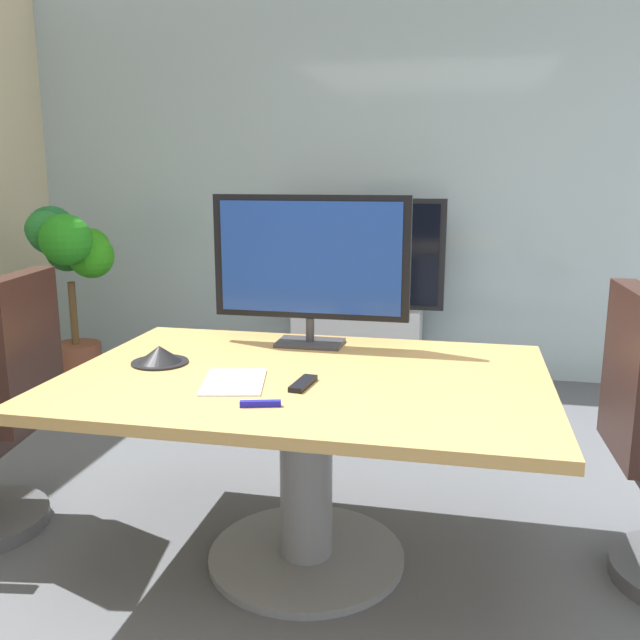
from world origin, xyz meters
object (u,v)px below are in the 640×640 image
object	(u,v)px
potted_plant	(70,265)
remote_control	(303,383)
conference_phone	(160,356)
conference_table	(306,424)
wall_display_unit	(358,321)
tv_monitor	(310,261)

from	to	relation	value
potted_plant	remote_control	distance (m)	2.88
conference_phone	conference_table	bearing A→B (deg)	-1.93
conference_table	remote_control	size ratio (longest dim) A/B	10.31
conference_table	wall_display_unit	world-z (taller)	wall_display_unit
conference_phone	tv_monitor	bearing A→B (deg)	39.56
tv_monitor	remote_control	xyz separation A→B (m)	(0.11, -0.58, -0.35)
remote_control	conference_phone	bearing A→B (deg)	171.20
potted_plant	remote_control	size ratio (longest dim) A/B	7.41
conference_table	tv_monitor	world-z (taller)	tv_monitor
potted_plant	remote_control	bearing A→B (deg)	-42.71
wall_display_unit	tv_monitor	bearing A→B (deg)	-87.20
tv_monitor	wall_display_unit	xyz separation A→B (m)	(-0.09, 1.91, -0.67)
conference_table	tv_monitor	xyz separation A→B (m)	(-0.08, 0.44, 0.56)
wall_display_unit	potted_plant	bearing A→B (deg)	-164.52
potted_plant	remote_control	xyz separation A→B (m)	(2.11, -1.95, -0.10)
wall_display_unit	potted_plant	world-z (taller)	wall_display_unit
wall_display_unit	remote_control	size ratio (longest dim) A/B	7.71
conference_table	conference_phone	bearing A→B (deg)	178.07
tv_monitor	potted_plant	distance (m)	2.45
wall_display_unit	remote_control	xyz separation A→B (m)	(0.20, -2.48, 0.32)
conference_table	conference_phone	size ratio (longest dim) A/B	7.97
wall_display_unit	conference_phone	distance (m)	2.38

